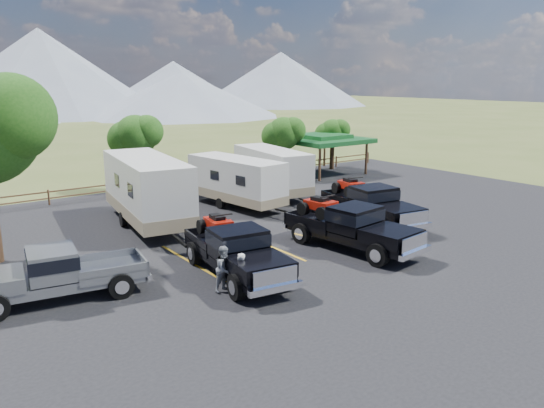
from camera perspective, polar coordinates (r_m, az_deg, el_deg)
ground at (r=23.10m, az=9.52°, el=-6.02°), size 320.00×320.00×0.00m
asphalt_lot at (r=25.14m, az=4.60°, el=-4.21°), size 44.00×34.00×0.04m
stall_lines at (r=25.86m, az=3.14°, el=-3.63°), size 12.12×5.50×0.01m
tree_ne_a at (r=40.71m, az=1.22°, el=7.56°), size 3.11×2.92×4.76m
tree_ne_b at (r=45.38m, az=6.49°, el=7.63°), size 2.77×2.59×4.27m
tree_north at (r=36.89m, az=-14.50°, el=7.09°), size 3.46×3.24×5.25m
rail_fence at (r=38.58m, az=-8.39°, el=2.78°), size 36.12×0.12×1.00m
pavilion at (r=43.34m, az=5.47°, el=6.93°), size 6.20×6.20×3.22m
rig_left at (r=20.79m, az=-3.97°, el=-4.90°), size 3.00×6.73×2.17m
rig_center at (r=24.17m, az=8.36°, el=-2.30°), size 2.98×6.95×2.25m
rig_right at (r=28.62m, az=10.49°, el=0.09°), size 3.24×7.05×2.27m
trailer_left at (r=28.33m, az=-13.31°, el=1.44°), size 3.87×10.36×3.58m
trailer_center at (r=31.80m, az=-3.88°, el=2.43°), size 3.00×8.51×2.94m
trailer_right at (r=34.93m, az=-0.02°, el=3.54°), size 3.30×8.83×3.05m
pickup_silver at (r=20.00m, az=-22.04°, el=-6.89°), size 6.39×2.92×1.85m
person_a at (r=19.00m, az=-3.44°, el=-7.55°), size 0.67×0.65×1.55m
person_b at (r=19.35m, az=-5.10°, el=-6.94°), size 0.97×0.84×1.71m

